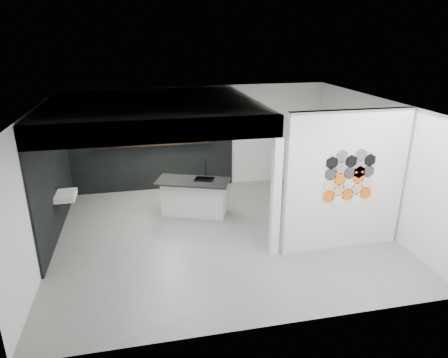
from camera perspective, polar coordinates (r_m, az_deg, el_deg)
floor at (r=8.76m, az=-0.23°, el=-7.82°), size 7.00×6.00×0.01m
partition_panel at (r=8.07m, az=16.94°, el=-0.37°), size 2.45×0.15×2.80m
bay_clad_back at (r=10.95m, az=-10.17°, el=4.33°), size 4.40×0.04×2.35m
bay_clad_left at (r=9.26m, az=-23.14°, el=0.01°), size 0.04×4.00×2.35m
bulkhead at (r=8.72m, az=-10.16°, el=9.57°), size 4.40×4.00×0.40m
corner_column at (r=7.59m, az=7.40°, el=-2.75°), size 0.16×0.16×2.35m
fascia_beam at (r=6.84m, az=-9.44°, el=6.71°), size 4.40×0.16×0.40m
wall_basin at (r=9.14m, az=-21.67°, el=-2.22°), size 0.40×0.60×0.12m
display_shelf at (r=10.82m, az=-9.66°, el=4.85°), size 3.00×0.15×0.04m
kitchen_island at (r=9.50m, az=-4.32°, el=-2.49°), size 1.83×1.29×1.35m
stockpot at (r=10.81m, az=-15.46°, el=4.94°), size 0.22×0.22×0.16m
kettle at (r=10.86m, az=-5.09°, el=5.60°), size 0.17×0.17×0.13m
glass_bowl at (r=10.93m, az=-2.57°, el=5.65°), size 0.17×0.17×0.10m
glass_vase at (r=10.92m, az=-2.57°, el=5.77°), size 0.11×0.11×0.14m
bottle_dark at (r=10.79m, az=-9.81°, el=5.38°), size 0.07×0.07×0.17m
utensil_cup at (r=10.80m, az=-14.21°, el=4.92°), size 0.11×0.11×0.11m
hex_tile_cluster at (r=7.98m, az=17.51°, el=0.14°), size 1.04×0.02×1.16m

